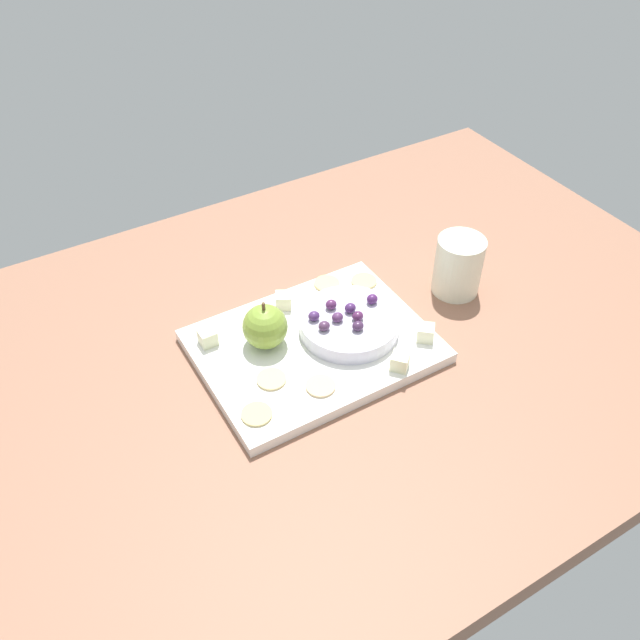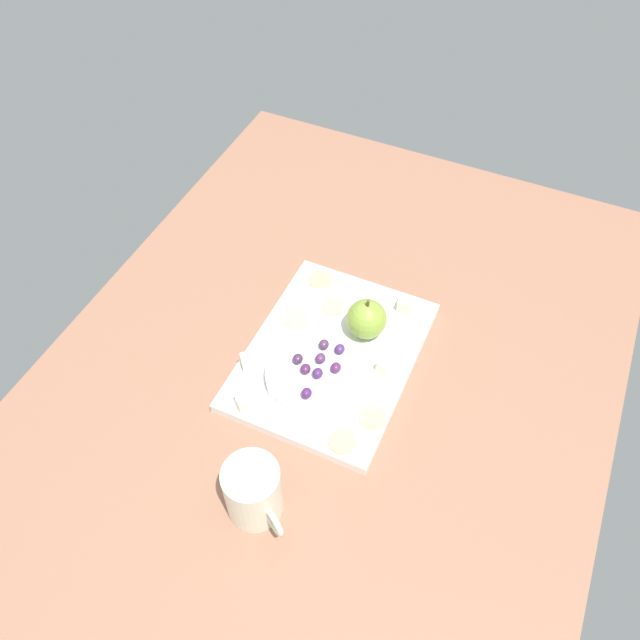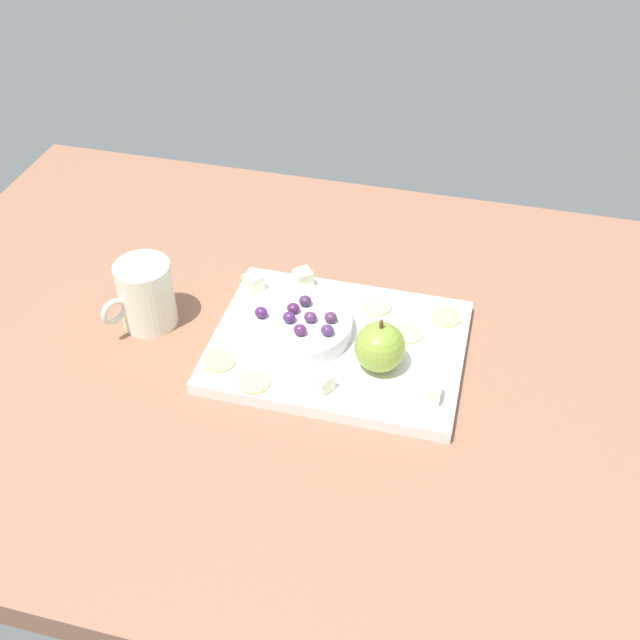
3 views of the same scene
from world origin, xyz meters
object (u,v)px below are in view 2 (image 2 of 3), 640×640
(cheese_cube_2, at_px, (249,362))
(grape_3, at_px, (320,358))
(cheese_cube_1, at_px, (386,367))
(grape_6, at_px, (321,374))
(cracker_3, at_px, (373,417))
(serving_dish, at_px, (314,375))
(cracker_0, at_px, (334,306))
(grape_0, at_px, (340,349))
(grape_1, at_px, (335,369))
(cracker_1, at_px, (320,280))
(grape_2, at_px, (307,394))
(cheese_cube_0, at_px, (406,304))
(grape_4, at_px, (305,369))
(cracker_2, at_px, (296,319))
(apple_whole, at_px, (367,319))
(grape_7, at_px, (324,344))
(platter, at_px, (332,356))
(cheese_cube_3, at_px, (245,401))
(grape_5, at_px, (298,359))
(cup, at_px, (255,492))
(cracker_4, at_px, (342,441))

(cheese_cube_2, xyz_separation_m, grape_3, (-0.04, 0.11, 0.02))
(cheese_cube_1, xyz_separation_m, grape_6, (0.07, -0.08, 0.02))
(cracker_3, relative_size, grape_3, 2.40)
(serving_dish, xyz_separation_m, grape_6, (0.01, 0.01, 0.02))
(cracker_0, bearing_deg, grape_0, 28.34)
(cracker_0, xyz_separation_m, grape_1, (0.14, 0.06, 0.03))
(cracker_1, distance_m, grape_6, 0.23)
(cheese_cube_1, bearing_deg, grape_2, -38.93)
(cheese_cube_0, relative_size, grape_3, 1.39)
(grape_0, bearing_deg, grape_4, -30.27)
(cracker_2, relative_size, grape_1, 2.40)
(cheese_cube_0, bearing_deg, grape_0, -21.81)
(apple_whole, xyz_separation_m, grape_7, (0.08, -0.04, -0.00))
(platter, relative_size, cracker_3, 8.07)
(cheese_cube_1, relative_size, cheese_cube_3, 1.00)
(cheese_cube_3, bearing_deg, grape_7, 152.12)
(grape_5, bearing_deg, cup, 10.98)
(cracker_2, distance_m, grape_0, 0.12)
(platter, distance_m, cheese_cube_3, 0.17)
(cracker_3, bearing_deg, grape_3, -113.43)
(cheese_cube_2, distance_m, cup, 0.23)
(grape_4, bearing_deg, apple_whole, 159.44)
(platter, distance_m, grape_1, 0.07)
(cheese_cube_1, height_order, cracker_4, cheese_cube_1)
(apple_whole, xyz_separation_m, grape_3, (0.10, -0.04, -0.00))
(serving_dish, xyz_separation_m, cracker_3, (0.03, 0.11, -0.01))
(cheese_cube_1, bearing_deg, cracker_1, -127.59)
(cheese_cube_2, bearing_deg, cracker_3, 88.07)
(cracker_2, relative_size, cracker_4, 1.00)
(cheese_cube_0, bearing_deg, cheese_cube_1, 6.93)
(platter, relative_size, cracker_4, 8.07)
(grape_0, relative_size, grape_3, 1.00)
(apple_whole, bearing_deg, cracker_2, -77.89)
(platter, height_order, grape_5, grape_5)
(cracker_0, relative_size, cracker_2, 1.00)
(grape_2, bearing_deg, serving_dish, -166.83)
(serving_dish, height_order, cheese_cube_3, same)
(cheese_cube_2, bearing_deg, grape_0, 118.37)
(platter, xyz_separation_m, cracker_3, (0.09, 0.11, 0.01))
(cheese_cube_0, bearing_deg, grape_5, -29.98)
(serving_dish, xyz_separation_m, cheese_cube_0, (-0.20, 0.08, -0.00))
(grape_3, xyz_separation_m, grape_4, (0.03, -0.01, -0.00))
(grape_0, bearing_deg, apple_whole, 167.87)
(cracker_2, height_order, grape_6, grape_6)
(grape_6, bearing_deg, grape_2, -5.12)
(cracker_0, xyz_separation_m, grape_5, (0.15, 0.00, 0.03))
(grape_5, distance_m, grape_7, 0.05)
(cheese_cube_0, height_order, grape_4, grape_4)
(grape_3, height_order, grape_6, same)
(cheese_cube_1, xyz_separation_m, grape_1, (0.05, -0.07, 0.02))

